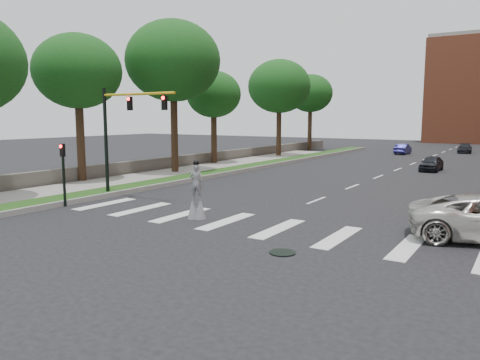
{
  "coord_description": "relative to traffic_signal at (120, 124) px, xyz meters",
  "views": [
    {
      "loc": [
        9.96,
        -15.75,
        4.59
      ],
      "look_at": [
        -1.37,
        2.25,
        1.7
      ],
      "focal_mm": 35.0,
      "sensor_mm": 36.0,
      "label": 1
    }
  ],
  "objects": [
    {
      "name": "stone_wall",
      "position": [
        -7.22,
        19.0,
        -3.6
      ],
      "size": [
        0.5,
        56.0,
        1.1
      ],
      "primitive_type": "cube",
      "color": "#504C45",
      "rests_on": "ground"
    },
    {
      "name": "grass_median",
      "position": [
        -1.72,
        17.0,
        -4.03
      ],
      "size": [
        2.0,
        60.0,
        0.25
      ],
      "primitive_type": "cube",
      "color": "#1A3E11",
      "rests_on": "ground"
    },
    {
      "name": "sidewalk_left",
      "position": [
        -4.72,
        7.0,
        -4.06
      ],
      "size": [
        4.0,
        60.0,
        0.18
      ],
      "primitive_type": "cube",
      "color": "gray",
      "rests_on": "ground"
    },
    {
      "name": "car_far",
      "position": [
        12.3,
        46.69,
        -3.57
      ],
      "size": [
        1.98,
        4.15,
        1.17
      ],
      "primitive_type": "imported",
      "rotation": [
        0.0,
        0.0,
        0.09
      ],
      "color": "black",
      "rests_on": "ground"
    },
    {
      "name": "median_curb",
      "position": [
        -0.67,
        17.0,
        -4.01
      ],
      "size": [
        0.2,
        60.0,
        0.28
      ],
      "primitive_type": "cube",
      "color": "gray",
      "rests_on": "ground"
    },
    {
      "name": "tree_1",
      "position": [
        -6.81,
        2.74,
        3.44
      ],
      "size": [
        5.94,
        5.94,
        10.17
      ],
      "color": "black",
      "rests_on": "ground"
    },
    {
      "name": "manhole",
      "position": [
        12.78,
        -5.0,
        -4.13
      ],
      "size": [
        0.9,
        0.9,
        0.04
      ],
      "primitive_type": "cylinder",
      "color": "black",
      "rests_on": "ground"
    },
    {
      "name": "tree_3",
      "position": [
        -6.31,
        17.93,
        2.48
      ],
      "size": [
        5.19,
        5.19,
        8.89
      ],
      "color": "black",
      "rests_on": "ground"
    },
    {
      "name": "tree_5",
      "position": [
        -6.34,
        40.56,
        3.51
      ],
      "size": [
        5.98,
        5.98,
        10.25
      ],
      "color": "black",
      "rests_on": "ground"
    },
    {
      "name": "secondary_signal",
      "position": [
        -0.52,
        -3.5,
        -2.2
      ],
      "size": [
        0.25,
        0.21,
        3.23
      ],
      "color": "black",
      "rests_on": "ground"
    },
    {
      "name": "car_near",
      "position": [
        12.46,
        23.45,
        -3.5
      ],
      "size": [
        1.59,
        3.81,
        1.29
      ],
      "primitive_type": "imported",
      "rotation": [
        0.0,
        0.0,
        -0.02
      ],
      "color": "black",
      "rests_on": "ground"
    },
    {
      "name": "tree_2",
      "position": [
        -4.74,
        10.26,
        4.75
      ],
      "size": [
        7.46,
        7.46,
        12.1
      ],
      "color": "black",
      "rests_on": "ground"
    },
    {
      "name": "traffic_signal",
      "position": [
        0.0,
        0.0,
        0.0
      ],
      "size": [
        5.3,
        0.23,
        6.2
      ],
      "color": "black",
      "rests_on": "ground"
    },
    {
      "name": "car_mid",
      "position": [
        6.08,
        40.67,
        -3.52
      ],
      "size": [
        1.34,
        3.81,
        1.25
      ],
      "primitive_type": "imported",
      "rotation": [
        0.0,
        0.0,
        3.14
      ],
      "color": "navy",
      "rests_on": "ground"
    },
    {
      "name": "stilt_performer",
      "position": [
        7.04,
        -2.25,
        -3.14
      ],
      "size": [
        0.81,
        0.65,
        2.68
      ],
      "rotation": [
        0.0,
        0.0,
        3.57
      ],
      "color": "black",
      "rests_on": "ground"
    },
    {
      "name": "ground_plane",
      "position": [
        9.78,
        -3.0,
        -4.15
      ],
      "size": [
        160.0,
        160.0,
        0.0
      ],
      "primitive_type": "plane",
      "color": "black",
      "rests_on": "ground"
    },
    {
      "name": "tree_4",
      "position": [
        -4.96,
        28.77,
        3.78
      ],
      "size": [
        7.03,
        7.03,
        10.95
      ],
      "color": "black",
      "rests_on": "ground"
    }
  ]
}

